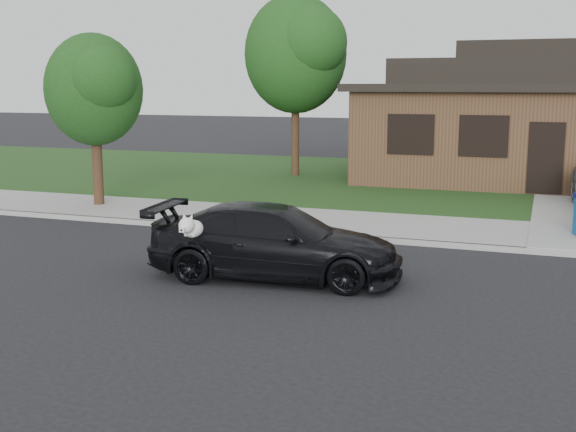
% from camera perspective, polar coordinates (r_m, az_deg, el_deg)
% --- Properties ---
extents(ground, '(120.00, 120.00, 0.00)m').
position_cam_1_polar(ground, '(12.60, 0.46, -5.11)').
color(ground, black).
rests_on(ground, ground).
extents(sidewalk, '(60.00, 3.00, 0.12)m').
position_cam_1_polar(sidewalk, '(17.26, 5.96, -0.72)').
color(sidewalk, gray).
rests_on(sidewalk, ground).
extents(curb, '(60.00, 0.12, 0.12)m').
position_cam_1_polar(curb, '(15.84, 4.65, -1.70)').
color(curb, gray).
rests_on(curb, ground).
extents(lawn, '(60.00, 13.00, 0.13)m').
position_cam_1_polar(lawn, '(25.01, 10.37, 2.62)').
color(lawn, '#193814').
rests_on(lawn, ground).
extents(sedan, '(4.60, 2.38, 1.29)m').
position_cam_1_polar(sedan, '(12.63, -1.05, -2.05)').
color(sedan, black).
rests_on(sedan, ground).
extents(house, '(12.60, 8.60, 4.65)m').
position_cam_1_polar(house, '(26.49, 19.87, 7.10)').
color(house, '#422B1C').
rests_on(house, ground).
extents(tree_0, '(3.78, 3.60, 6.34)m').
position_cam_1_polar(tree_0, '(25.75, 0.85, 12.85)').
color(tree_0, '#332114').
rests_on(tree_0, ground).
extents(tree_2, '(2.73, 2.60, 4.59)m').
position_cam_1_polar(tree_2, '(20.11, -14.97, 9.75)').
color(tree_2, '#332114').
rests_on(tree_2, ground).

